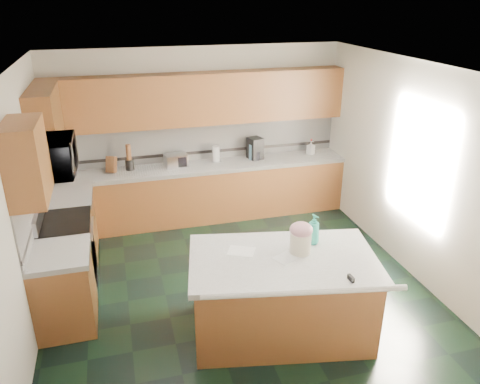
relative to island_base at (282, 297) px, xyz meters
name	(u,v)px	position (x,y,z in m)	size (l,w,h in m)	color
floor	(236,284)	(-0.25, 0.98, -0.43)	(4.60, 4.60, 0.00)	black
ceiling	(235,68)	(-0.25, 0.98, 2.27)	(4.60, 4.60, 0.00)	white
wall_back	(199,133)	(-0.25, 3.30, 0.92)	(4.60, 0.04, 2.70)	white
wall_front	(317,305)	(-0.25, -1.34, 0.92)	(4.60, 0.04, 2.70)	white
wall_left	(21,209)	(-2.57, 0.98, 0.92)	(0.04, 4.60, 2.70)	white
wall_right	(410,168)	(2.07, 0.98, 0.92)	(0.04, 4.60, 2.70)	white
back_base_cab	(204,193)	(-0.25, 2.98, 0.00)	(4.60, 0.60, 0.86)	brown
back_countertop	(203,167)	(-0.25, 2.98, 0.46)	(4.60, 0.64, 0.06)	white
back_upper_cab	(200,99)	(-0.25, 3.11, 1.51)	(4.60, 0.33, 0.78)	brown
back_backsplash	(199,141)	(-0.25, 3.27, 0.81)	(4.60, 0.02, 0.63)	silver
back_accent_band	(200,152)	(-0.25, 3.26, 0.61)	(4.60, 0.01, 0.05)	black
left_base_cab_rear	(72,228)	(-2.25, 2.27, 0.00)	(0.60, 0.82, 0.86)	brown
left_counter_rear	(67,198)	(-2.25, 2.27, 0.46)	(0.64, 0.82, 0.06)	white
left_base_cab_front	(65,291)	(-2.25, 0.74, 0.00)	(0.60, 0.72, 0.86)	brown
left_counter_front	(58,255)	(-2.25, 0.74, 0.46)	(0.64, 0.72, 0.06)	white
left_backsplash	(33,198)	(-2.54, 1.53, 0.81)	(0.02, 2.30, 0.63)	silver
left_accent_band	(36,213)	(-2.53, 1.53, 0.61)	(0.01, 2.30, 0.05)	black
left_upper_cab_rear	(45,119)	(-2.39, 2.40, 1.51)	(0.33, 1.09, 0.78)	brown
left_upper_cab_front	(26,162)	(-2.39, 0.74, 1.51)	(0.33, 0.72, 0.78)	brown
range_body	(69,256)	(-2.25, 1.48, 0.01)	(0.60, 0.76, 0.88)	#B7B7BC
range_oven_door	(94,256)	(-1.96, 1.48, -0.03)	(0.02, 0.68, 0.55)	black
range_cooktop	(63,223)	(-2.25, 1.48, 0.47)	(0.62, 0.78, 0.04)	black
range_handle	(92,228)	(-1.93, 1.48, 0.35)	(0.02, 0.02, 0.66)	#B7B7BC
range_backguard	(38,216)	(-2.51, 1.48, 0.59)	(0.06, 0.76, 0.18)	#B7B7BC
microwave	(52,157)	(-2.25, 1.48, 1.30)	(0.73, 0.50, 0.41)	#B7B7BC
island_base	(282,297)	(0.00, 0.00, 0.00)	(1.83, 1.04, 0.86)	brown
island_top	(283,260)	(0.00, 0.00, 0.46)	(1.93, 1.14, 0.06)	white
island_bullnose	(305,292)	(0.00, -0.57, 0.46)	(0.06, 0.06, 1.93)	white
treat_jar	(300,242)	(0.21, 0.07, 0.61)	(0.22, 0.22, 0.23)	beige
treat_jar_lid	(301,230)	(0.21, 0.07, 0.76)	(0.24, 0.24, 0.15)	#C88998
treat_jar_knob	(301,225)	(0.21, 0.07, 0.81)	(0.03, 0.03, 0.08)	tan
treat_jar_knob_end_l	(298,226)	(0.17, 0.07, 0.81)	(0.04, 0.04, 0.04)	tan
treat_jar_knob_end_r	(305,225)	(0.25, 0.07, 0.81)	(0.04, 0.04, 0.04)	tan
soap_bottle_island	(314,229)	(0.41, 0.21, 0.66)	(0.13, 0.13, 0.34)	teal
paper_sheet_a	(286,257)	(0.03, 0.00, 0.49)	(0.25, 0.18, 0.00)	white
paper_sheet_b	(241,251)	(-0.38, 0.25, 0.49)	(0.28, 0.21, 0.00)	white
clamp_body	(351,280)	(0.47, -0.55, 0.50)	(0.03, 0.09, 0.08)	black
clamp_handle	(353,285)	(0.47, -0.61, 0.48)	(0.01, 0.01, 0.06)	black
knife_block	(111,164)	(-1.65, 3.03, 0.61)	(0.13, 0.11, 0.25)	#472814
utensil_crock	(130,165)	(-1.38, 3.06, 0.57)	(0.13, 0.13, 0.16)	black
utensil_bundle	(129,152)	(-1.38, 3.06, 0.77)	(0.08, 0.08, 0.24)	#472814
toaster_oven	(176,160)	(-0.67, 3.03, 0.59)	(0.34, 0.23, 0.20)	#B7B7BC
toaster_oven_door	(177,163)	(-0.67, 2.92, 0.59)	(0.30, 0.01, 0.16)	black
paper_towel	(216,154)	(-0.02, 3.08, 0.62)	(0.11, 0.11, 0.26)	white
paper_towel_base	(216,161)	(-0.02, 3.08, 0.50)	(0.17, 0.17, 0.01)	#B7B7BC
water_jug	(254,152)	(0.60, 3.04, 0.62)	(0.15, 0.15, 0.25)	#6BA5C4
water_jug_neck	(254,143)	(0.60, 3.04, 0.76)	(0.07, 0.07, 0.04)	#6BA5C4
coffee_maker	(255,148)	(0.63, 3.06, 0.67)	(0.21, 0.23, 0.35)	black
coffee_carafe	(256,155)	(0.63, 3.01, 0.56)	(0.14, 0.14, 0.14)	black
soap_bottle_back	(311,148)	(1.60, 3.03, 0.61)	(0.10, 0.11, 0.23)	white
soap_back_cap	(311,140)	(1.60, 3.03, 0.74)	(0.02, 0.02, 0.03)	red
window_light_proxy	(419,163)	(2.04, 0.78, 1.07)	(0.02, 1.40, 1.10)	white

